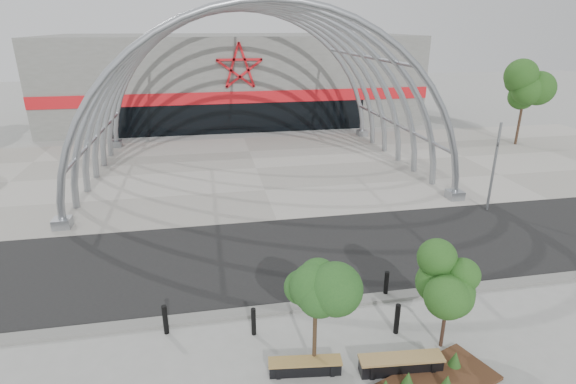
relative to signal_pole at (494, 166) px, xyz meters
name	(u,v)px	position (x,y,z in m)	size (l,w,h in m)	color
ground	(309,303)	(-10.88, -6.33, -2.38)	(140.00, 140.00, 0.00)	gray
road	(290,254)	(-10.88, -2.83, -2.37)	(140.00, 7.00, 0.02)	black
forecourt	(256,168)	(-10.88, 9.17, -2.36)	(60.00, 17.00, 0.04)	#9C988E
kerb	(311,305)	(-10.88, -6.58, -2.32)	(60.00, 0.50, 0.12)	slate
arena_building	(234,77)	(-10.88, 27.12, 1.61)	(34.00, 15.24, 8.00)	slate
vault_canopy	(256,168)	(-10.88, 9.17, -2.36)	(20.80, 15.80, 20.36)	#95999F
signal_pole	(494,166)	(0.00, 0.00, 0.00)	(0.32, 0.63, 4.56)	gray
street_tree_0	(316,289)	(-11.46, -9.37, 0.17)	(1.56, 1.56, 3.55)	#332515
street_tree_1	(450,279)	(-7.53, -9.19, -0.10)	(1.34, 1.34, 3.18)	black
bench_0	(305,367)	(-11.75, -9.53, -2.18)	(2.05, 0.68, 0.42)	black
bench_1	(401,364)	(-9.15, -9.96, -2.14)	(2.36, 0.71, 0.49)	black
bollard_0	(165,320)	(-15.60, -7.08, -1.89)	(0.16, 0.16, 0.99)	black
bollard_1	(254,322)	(-12.94, -7.64, -1.92)	(0.15, 0.15, 0.92)	black
bollard_2	(302,283)	(-11.04, -5.91, -1.83)	(0.18, 0.18, 1.11)	black
bollard_3	(386,284)	(-8.15, -6.42, -1.90)	(0.15, 0.15, 0.97)	black
bollard_4	(397,319)	(-8.60, -8.38, -1.87)	(0.16, 0.16, 1.02)	black
bg_tree_1	(525,90)	(10.12, 11.67, 1.87)	(2.70, 2.70, 5.91)	#2F1F16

